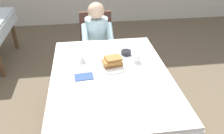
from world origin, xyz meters
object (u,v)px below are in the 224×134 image
(cup_coffee, at_px, (137,58))
(spoon_near_edge, at_px, (119,85))
(breakfast_stack, at_px, (112,61))
(fork_left_of_plate, at_px, (93,69))
(chair_diner, at_px, (97,41))
(diner_person, at_px, (97,37))
(syrup_pitcher, at_px, (82,60))
(dining_table_main, at_px, (111,81))
(knife_right_of_plate, at_px, (132,66))
(plate_breakfast, at_px, (113,66))
(bowl_butter, at_px, (126,53))

(cup_coffee, relative_size, spoon_near_edge, 0.75)
(breakfast_stack, bearing_deg, fork_left_of_plate, -172.42)
(chair_diner, distance_m, fork_left_of_plate, 1.10)
(diner_person, bearing_deg, chair_diner, -90.00)
(breakfast_stack, bearing_deg, syrup_pitcher, 159.20)
(diner_person, distance_m, fork_left_of_plate, 0.92)
(breakfast_stack, xyz_separation_m, cup_coffee, (0.26, 0.06, -0.02))
(cup_coffee, xyz_separation_m, spoon_near_edge, (-0.24, -0.38, -0.04))
(dining_table_main, distance_m, breakfast_stack, 0.20)
(diner_person, relative_size, breakfast_stack, 5.45)
(cup_coffee, xyz_separation_m, fork_left_of_plate, (-0.44, -0.09, -0.04))
(diner_person, relative_size, spoon_near_edge, 7.47)
(cup_coffee, distance_m, knife_right_of_plate, 0.11)
(diner_person, xyz_separation_m, knife_right_of_plate, (0.27, -0.91, 0.07))
(chair_diner, relative_size, spoon_near_edge, 6.20)
(plate_breakfast, xyz_separation_m, syrup_pitcher, (-0.29, 0.11, 0.03))
(syrup_pitcher, distance_m, knife_right_of_plate, 0.50)
(diner_person, bearing_deg, knife_right_of_plate, 106.72)
(spoon_near_edge, bearing_deg, diner_person, 102.79)
(chair_diner, bearing_deg, breakfast_stack, 94.52)
(cup_coffee, bearing_deg, diner_person, 112.23)
(chair_diner, relative_size, fork_left_of_plate, 5.17)
(bowl_butter, bearing_deg, knife_right_of_plate, -87.29)
(dining_table_main, xyz_separation_m, chair_diner, (-0.05, 1.17, -0.12))
(knife_right_of_plate, bearing_deg, plate_breakfast, 80.05)
(plate_breakfast, relative_size, cup_coffee, 2.48)
(syrup_pitcher, distance_m, fork_left_of_plate, 0.17)
(syrup_pitcher, relative_size, fork_left_of_plate, 0.44)
(cup_coffee, bearing_deg, dining_table_main, -147.26)
(breakfast_stack, bearing_deg, diner_person, 95.31)
(knife_right_of_plate, bearing_deg, diner_person, 12.78)
(dining_table_main, xyz_separation_m, cup_coffee, (0.29, 0.19, 0.13))
(plate_breakfast, distance_m, knife_right_of_plate, 0.19)
(diner_person, relative_size, cup_coffee, 9.91)
(chair_diner, xyz_separation_m, spoon_near_edge, (0.10, -1.36, 0.21))
(breakfast_stack, distance_m, fork_left_of_plate, 0.20)
(fork_left_of_plate, bearing_deg, chair_diner, -1.55)
(plate_breakfast, relative_size, bowl_butter, 2.55)
(spoon_near_edge, bearing_deg, syrup_pitcher, 133.49)
(fork_left_of_plate, bearing_deg, knife_right_of_plate, -85.91)
(dining_table_main, distance_m, plate_breakfast, 0.16)
(diner_person, height_order, breakfast_stack, diner_person)
(bowl_butter, height_order, fork_left_of_plate, bowl_butter)
(plate_breakfast, xyz_separation_m, cup_coffee, (0.25, 0.07, 0.03))
(bowl_butter, bearing_deg, fork_left_of_plate, -145.62)
(diner_person, relative_size, plate_breakfast, 4.00)
(chair_diner, bearing_deg, cup_coffee, 108.98)
(knife_right_of_plate, bearing_deg, dining_table_main, 110.10)
(dining_table_main, bearing_deg, bowl_butter, 58.86)
(dining_table_main, height_order, fork_left_of_plate, fork_left_of_plate)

